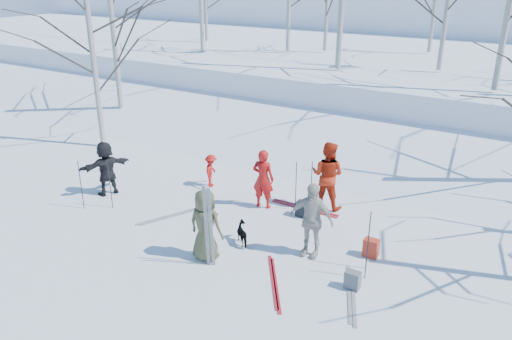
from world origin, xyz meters
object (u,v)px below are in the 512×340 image
Objects in this scene: skier_redor_behind at (327,175)px; backpack_dark at (303,209)px; skier_red_north at (263,179)px; skier_grey_west at (106,168)px; skier_olive_center at (205,225)px; backpack_red at (371,248)px; skier_cream_east at (311,220)px; skier_red_seated at (211,171)px; dog at (244,234)px; backpack_grey at (352,280)px.

skier_redor_behind reaches higher than backpack_dark.
skier_grey_west is at bearing 12.19° from skier_red_north.
skier_red_north is (-0.27, 2.84, -0.01)m from skier_olive_center.
skier_grey_west is (-5.54, -2.47, -0.14)m from skier_redor_behind.
skier_olive_center reaches higher than backpack_red.
skier_cream_east is 1.11× the size of skier_grey_west.
skier_redor_behind reaches higher than backpack_red.
skier_red_north is 1.67× the size of skier_red_seated.
skier_redor_behind reaches higher than dog.
skier_cream_east reaches higher than backpack_grey.
dog is (2.60, -2.25, -0.23)m from skier_red_seated.
skier_redor_behind is 4.78× the size of backpack_grey.
dog is 2.02m from backpack_dark.
dog is at bearing 99.34° from skier_red_north.
skier_red_north reaches higher than backpack_red.
skier_redor_behind is at bearing 71.87° from backpack_dark.
skier_red_north is 4.22× the size of backpack_grey.
skier_olive_center is 3.87× the size of backpack_red.
backpack_red is at bearing 94.45° from backpack_grey.
skier_olive_center is 1.05× the size of skier_grey_west.
backpack_red is at bearing 146.63° from dog.
skier_red_seated reaches higher than backpack_red.
skier_cream_east is 1.66m from dog.
skier_red_north is 0.88× the size of skier_redor_behind.
skier_olive_center is 2.28m from skier_cream_east.
skier_red_seated is (-3.40, -0.51, -0.43)m from skier_redor_behind.
skier_cream_east is (0.69, -2.39, -0.05)m from skier_redor_behind.
skier_red_north is 2.06m from dog.
dog is (4.74, -0.30, -0.52)m from skier_grey_west.
backpack_grey is at bearing -45.48° from backpack_dark.
skier_redor_behind reaches higher than backpack_grey.
skier_grey_west is at bearing 21.08° from skier_redor_behind.
skier_red_north is at bearing -125.71° from dog.
skier_olive_center is 0.90× the size of skier_redor_behind.
skier_cream_east is 1.49m from backpack_red.
dog is (0.62, -1.89, -0.55)m from skier_red_north.
skier_red_seated is at bearing 154.33° from backpack_grey.
skier_redor_behind is at bearing -160.26° from dog.
skier_red_seated is at bearing 174.43° from backpack_dark.
skier_red_seated is 3.17m from backpack_dark.
dog reaches higher than backpack_red.
skier_grey_west is at bearing -174.52° from backpack_red.
backpack_grey is (3.13, 0.62, -0.62)m from skier_olive_center.
backpack_dark is (0.54, 1.95, -0.05)m from dog.
skier_cream_east reaches higher than dog.
dog is at bearing -114.26° from skier_olive_center.
backpack_red is (3.02, 1.96, -0.60)m from skier_olive_center.
backpack_red is at bearing 23.96° from skier_cream_east.
backpack_red is (1.18, 0.63, -0.65)m from skier_cream_east.
skier_red_seated is 1.62× the size of dog.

